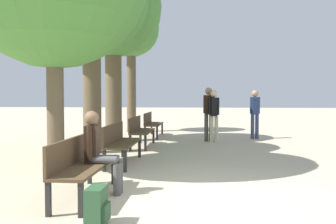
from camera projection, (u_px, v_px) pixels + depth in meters
ground_plane at (212, 201)px, 5.18m from camera, size 80.00×80.00×0.00m
bench_row_0 at (80, 162)px, 5.34m from camera, size 0.49×1.79×0.85m
bench_row_1 at (120, 140)px, 7.99m from camera, size 0.49×1.79×0.85m
bench_row_2 at (140, 129)px, 10.64m from camera, size 0.49×1.79×0.85m
bench_row_3 at (152, 122)px, 13.30m from camera, size 0.49×1.79×0.85m
tree_row_2 at (113, 10)px, 11.76m from camera, size 3.08×3.08×5.76m
tree_row_3 at (131, 31)px, 14.87m from camera, size 2.24×2.24×5.24m
person_seated at (99, 149)px, 5.53m from camera, size 0.55×0.32×1.24m
backpack at (97, 207)px, 4.19m from camera, size 0.23×0.36×0.44m
pedestrian_near at (214, 112)px, 11.75m from camera, size 0.33×0.23×1.63m
pedestrian_mid at (209, 111)px, 11.94m from camera, size 0.35×0.25×1.72m
pedestrian_far at (255, 111)px, 12.55m from camera, size 0.33×0.23×1.64m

